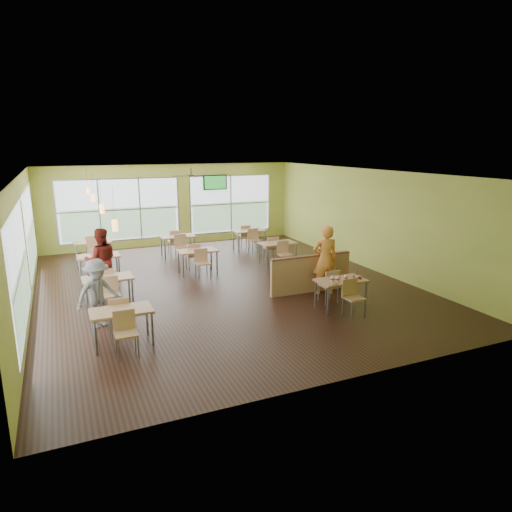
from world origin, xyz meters
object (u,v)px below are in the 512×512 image
man_plaid (325,260)px  food_basket (357,277)px  main_table (341,284)px  half_wall_divider (311,273)px

man_plaid → food_basket: size_ratio=8.61×
main_table → man_plaid: man_plaid is taller
food_basket → main_table: bearing=176.3°
main_table → man_plaid: size_ratio=0.81×
main_table → food_basket: (0.45, -0.03, 0.15)m
main_table → half_wall_divider: (0.00, 1.45, -0.11)m
main_table → man_plaid: bearing=76.9°
man_plaid → food_basket: (0.17, -1.22, -0.16)m
half_wall_divider → man_plaid: (0.28, -0.26, 0.42)m
half_wall_divider → man_plaid: man_plaid is taller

